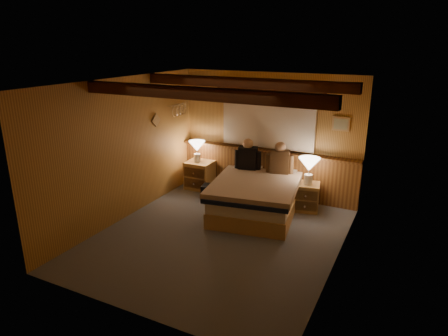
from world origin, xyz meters
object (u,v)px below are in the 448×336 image
Objects in this scene: lamp_left at (197,147)px; lamp_right at (309,166)px; nightstand_left at (200,175)px; bed at (256,196)px; nightstand_right at (306,197)px; duffel_bag at (214,192)px; person_right at (280,160)px; person_left at (248,156)px.

lamp_right is (2.35, -0.11, -0.03)m from lamp_left.
nightstand_left is 2.38m from lamp_right.
nightstand_left is 1.33× the size of lamp_left.
bed is 4.67× the size of lamp_left.
duffel_bag is (-1.75, -0.28, -0.11)m from nightstand_right.
person_right is (-0.56, 0.06, 0.01)m from lamp_right.
nightstand_right reaches higher than duffel_bag.
person_right is (-0.54, 0.03, 0.61)m from nightstand_right.
lamp_left is at bearing 177.20° from lamp_right.
lamp_right reaches higher than nightstand_left.
person_right is (0.22, 0.59, 0.54)m from bed.
person_right is at bearing 174.22° from lamp_right.
person_left is (-0.41, 0.56, 0.54)m from bed.
duffel_bag is at bearing -36.91° from nightstand_left.
person_left is 0.97m from duffel_bag.
nightstand_right is 1.08× the size of lamp_right.
person_left is (-1.16, -0.01, 0.61)m from nightstand_right.
person_right is (1.75, -0.07, 0.58)m from nightstand_left.
nightstand_right is at bearing -2.13° from lamp_left.
nightstand_right is at bearing 27.51° from bed.
bed is 4.09× the size of duffel_bag.
bed is 3.51× the size of nightstand_left.
lamp_left reaches higher than nightstand_right.
nightstand_left is 1.84m from person_right.
lamp_right is (0.78, 0.54, 0.53)m from bed.
person_right reaches higher than nightstand_right.
bed is 3.81× the size of nightstand_right.
person_left is at bearing 116.86° from bed.
lamp_right is at bearing -59.38° from nightstand_right.
nightstand_right is at bearing -12.53° from person_left.
person_right is 1.45m from duffel_bag.
person_left is at bearing 168.40° from nightstand_right.
nightstand_right is (0.75, 0.56, -0.07)m from bed.
nightstand_left is at bearing 161.41° from person_left.
bed is 0.88m from person_left.
nightstand_right is at bearing -3.68° from nightstand_left.
bed is 0.94m from nightstand_right.
bed is at bearing -24.63° from nightstand_left.
person_left is 1.00× the size of person_right.
nightstand_right is 0.60m from lamp_right.
nightstand_left is (-1.53, 0.67, -0.04)m from bed.
person_left reaches higher than nightstand_right.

